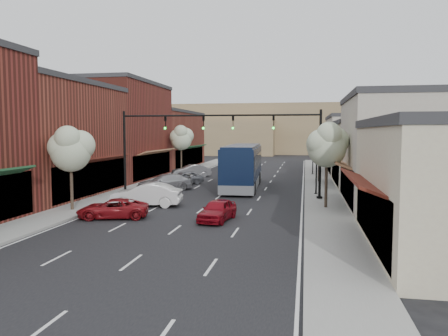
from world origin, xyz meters
The scene contains 28 objects.
ground centered at (0.00, 0.00, 0.00)m, with size 160.00×160.00×0.00m, color black.
sidewalk_left centered at (-8.40, 18.50, 0.07)m, with size 2.80×73.00×0.15m, color gray.
sidewalk_right centered at (8.40, 18.50, 0.07)m, with size 2.80×73.00×0.15m, color gray.
curb_left centered at (-7.00, 18.50, 0.07)m, with size 0.25×73.00×0.17m, color gray.
curb_right centered at (7.00, 18.50, 0.07)m, with size 0.25×73.00×0.17m, color gray.
bldg_left_midnear centered at (-14.23, 6.00, 4.66)m, with size 10.14×14.10×9.40m.
bldg_left_midfar centered at (-14.24, 20.00, 5.40)m, with size 10.14×14.10×10.90m.
bldg_left_far centered at (-14.22, 36.00, 4.16)m, with size 10.14×18.10×8.40m.
bldg_right_midnear centered at (13.72, 6.00, 3.91)m, with size 9.14×12.10×7.90m.
bldg_right_midfar centered at (13.70, 18.00, 3.17)m, with size 9.14×12.10×6.40m.
bldg_right_far centered at (13.71, 32.00, 3.66)m, with size 9.14×16.10×7.40m.
hill_far centered at (0.00, 90.00, 6.00)m, with size 120.00×30.00×12.00m, color #7A6647.
hill_near centered at (-25.00, 78.00, 4.00)m, with size 50.00×20.00×8.00m, color #7A6647.
signal_mast_right centered at (5.62, 8.00, 4.62)m, with size 8.22×0.46×7.00m.
signal_mast_left centered at (-5.62, 8.00, 4.62)m, with size 8.22×0.46×7.00m.
tree_right_near centered at (8.35, 3.94, 4.45)m, with size 2.85×2.65×5.95m.
tree_right_far centered at (8.35, 19.94, 3.99)m, with size 2.85×2.65×5.43m.
tree_left_near centered at (-8.25, -0.06, 4.22)m, with size 2.85×2.65×5.69m.
tree_left_far centered at (-8.25, 25.94, 4.60)m, with size 2.85×2.65×6.13m.
lamp_post_near centered at (7.80, 10.50, 3.01)m, with size 0.44×0.44×4.44m.
lamp_post_far centered at (7.80, 28.00, 3.01)m, with size 0.44×0.44×4.44m.
coach_bus centered at (1.08, 14.45, 2.10)m, with size 3.60×13.39×4.05m.
red_hatchback centered at (1.79, -1.21, 0.65)m, with size 1.53×3.80×1.29m, color maroon.
parked_car_a centered at (-4.67, -1.61, 0.60)m, with size 1.99×4.31×1.20m, color maroon.
parked_car_b centered at (-4.20, 2.89, 0.82)m, with size 1.75×5.00×1.65m, color silver.
parked_car_c centered at (-5.62, 11.29, 0.73)m, with size 2.04×5.02×1.46m, color gray.
parked_car_d centered at (-5.09, 15.83, 0.68)m, with size 1.60×3.98×1.36m, color slate.
parked_car_e centered at (-6.20, 22.85, 0.74)m, with size 1.57×4.50×1.48m, color gray.
Camera 1 is at (6.86, -26.30, 5.27)m, focal length 35.00 mm.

